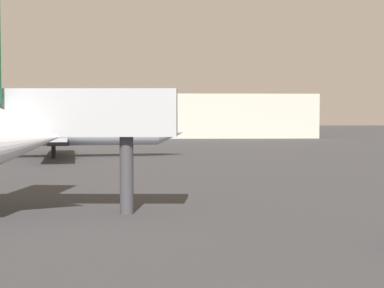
% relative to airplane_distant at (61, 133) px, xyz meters
% --- Properties ---
extents(airplane_distant, '(29.82, 25.37, 8.63)m').
position_rel_airplane_distant_xyz_m(airplane_distant, '(0.00, 0.00, 0.00)').
color(airplane_distant, '#B2BCCC').
rests_on(airplane_distant, ground_plane).
extents(terminal_building, '(82.37, 26.00, 10.06)m').
position_rel_airplane_distant_xyz_m(terminal_building, '(5.81, 70.82, 2.11)').
color(terminal_building, beige).
rests_on(terminal_building, ground_plane).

